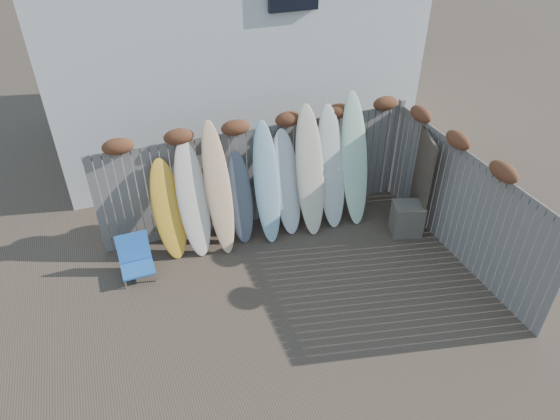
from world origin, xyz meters
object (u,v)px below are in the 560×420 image
object	(u,v)px
wooden_crate	(407,219)
surfboard_0	(169,210)
lattice_panel	(419,177)
beach_chair	(135,258)

from	to	relation	value
wooden_crate	surfboard_0	xyz separation A→B (m)	(-4.30, 1.03, 0.58)
lattice_panel	surfboard_0	bearing A→B (deg)	-168.58
lattice_panel	surfboard_0	xyz separation A→B (m)	(-4.70, 0.65, -0.05)
beach_chair	surfboard_0	distance (m)	0.99
wooden_crate	surfboard_0	world-z (taller)	surfboard_0
beach_chair	lattice_panel	xyz separation A→B (m)	(5.41, -0.26, 0.62)
wooden_crate	beach_chair	bearing A→B (deg)	172.75
beach_chair	wooden_crate	world-z (taller)	beach_chair
beach_chair	surfboard_0	xyz separation A→B (m)	(0.71, 0.40, 0.57)
lattice_panel	surfboard_0	distance (m)	4.75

